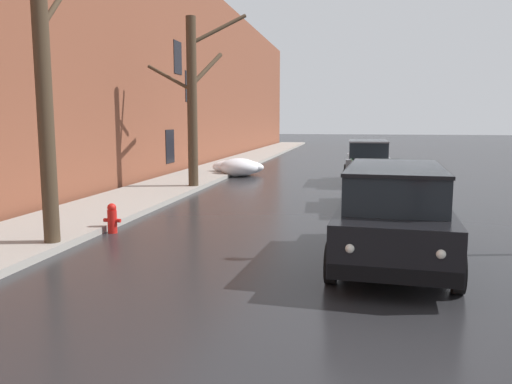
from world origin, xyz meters
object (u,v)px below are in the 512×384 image
at_px(sedan_green_parked_kerbside_close, 379,183).
at_px(suv_grey_parked_kerbside_mid, 368,160).
at_px(bare_tree_mid_block, 194,98).
at_px(suv_black_approaching_near_lane, 394,211).
at_px(bare_tree_second_along_sidewalk, 43,48).
at_px(fire_hydrant, 112,218).

xyz_separation_m(sedan_green_parked_kerbside_close, suv_grey_parked_kerbside_mid, (-0.21, 6.28, 0.23)).
bearing_deg(bare_tree_mid_block, suv_black_approaching_near_lane, -53.33).
xyz_separation_m(bare_tree_second_along_sidewalk, suv_grey_parked_kerbside_mid, (6.57, 12.71, -3.06)).
bearing_deg(bare_tree_second_along_sidewalk, suv_grey_parked_kerbside_mid, 62.66).
relative_size(bare_tree_second_along_sidewalk, suv_grey_parked_kerbside_mid, 1.67).
xyz_separation_m(bare_tree_second_along_sidewalk, bare_tree_mid_block, (0.02, 9.37, -0.58)).
distance_m(bare_tree_mid_block, suv_grey_parked_kerbside_mid, 7.76).
bearing_deg(sedan_green_parked_kerbside_close, bare_tree_mid_block, 156.46).
relative_size(bare_tree_mid_block, fire_hydrant, 9.46).
bearing_deg(fire_hydrant, suv_grey_parked_kerbside_mid, 61.12).
xyz_separation_m(bare_tree_mid_block, suv_grey_parked_kerbside_mid, (6.55, 3.34, -2.49)).
xyz_separation_m(bare_tree_second_along_sidewalk, fire_hydrant, (0.47, 1.64, -3.69)).
bearing_deg(bare_tree_mid_block, bare_tree_second_along_sidewalk, -90.11).
bearing_deg(suv_black_approaching_near_lane, suv_grey_parked_kerbside_mid, 91.03).
distance_m(bare_tree_second_along_sidewalk, suv_grey_parked_kerbside_mid, 14.63).
distance_m(bare_tree_second_along_sidewalk, suv_black_approaching_near_lane, 7.46).
distance_m(suv_black_approaching_near_lane, suv_grey_parked_kerbside_mid, 12.44).
height_order(suv_black_approaching_near_lane, fire_hydrant, suv_black_approaching_near_lane).
xyz_separation_m(sedan_green_parked_kerbside_close, fire_hydrant, (-6.31, -4.78, -0.40)).
distance_m(bare_tree_mid_block, suv_black_approaching_near_lane, 11.62).
relative_size(suv_black_approaching_near_lane, fire_hydrant, 6.85).
relative_size(sedan_green_parked_kerbside_close, fire_hydrant, 5.68).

